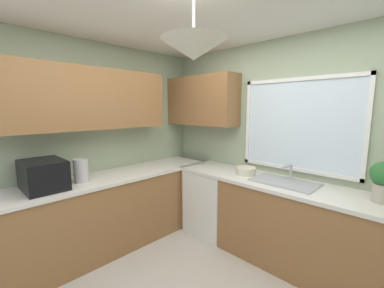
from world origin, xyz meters
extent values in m
cube|color=#9EAD8E|center=(0.00, 1.64, 1.25)|extent=(3.78, 0.06, 2.50)
cube|color=#9EAD8E|center=(-1.86, 0.00, 1.25)|extent=(0.06, 3.35, 2.50)
cube|color=silver|center=(0.10, 1.61, 1.50)|extent=(1.26, 0.02, 0.98)
cube|color=white|center=(0.10, 1.60, 2.01)|extent=(1.34, 0.04, 0.04)
cube|color=white|center=(0.10, 1.60, 1.00)|extent=(1.34, 0.04, 0.04)
cube|color=white|center=(-0.55, 1.60, 1.50)|extent=(0.04, 0.04, 1.06)
cube|color=white|center=(0.75, 1.60, 1.50)|extent=(0.04, 0.04, 1.06)
cube|color=olive|center=(-1.67, -0.20, 1.80)|extent=(0.32, 2.26, 0.70)
cube|color=olive|center=(-1.25, 1.45, 1.80)|extent=(1.15, 0.32, 0.70)
cylinder|color=#B7B7BC|center=(0.00, 0.00, 2.33)|extent=(0.02, 0.02, 0.35)
cone|color=silver|center=(0.00, 0.00, 2.08)|extent=(0.44, 0.44, 0.14)
cube|color=olive|center=(-1.52, 0.00, 0.43)|extent=(0.62, 2.93, 0.86)
cube|color=silver|center=(-1.52, 0.00, 0.88)|extent=(0.65, 2.96, 0.04)
cube|color=olive|center=(0.21, 1.30, 0.43)|extent=(2.84, 0.62, 0.86)
cube|color=silver|center=(0.21, 1.30, 0.88)|extent=(2.87, 0.65, 0.04)
cube|color=white|center=(-0.86, 1.27, 0.43)|extent=(0.60, 0.60, 0.85)
cube|color=black|center=(-1.52, -0.58, 1.04)|extent=(0.48, 0.36, 0.29)
cylinder|color=#B7B7BC|center=(-1.50, -0.22, 1.02)|extent=(0.15, 0.15, 0.26)
cube|color=#9EA0A5|center=(0.10, 1.30, 0.90)|extent=(0.66, 0.40, 0.02)
cylinder|color=#B7B7BC|center=(0.10, 1.46, 0.99)|extent=(0.03, 0.03, 0.18)
cylinder|color=#B7B7BC|center=(0.10, 1.36, 1.07)|extent=(0.02, 0.20, 0.02)
cylinder|color=#B2A899|center=(0.93, 1.35, 0.98)|extent=(0.14, 0.14, 0.16)
sphere|color=#2D6B33|center=(0.93, 1.35, 1.15)|extent=(0.21, 0.21, 0.21)
cylinder|color=beige|center=(-0.38, 1.30, 0.94)|extent=(0.23, 0.23, 0.09)
camera|label=1|loc=(1.18, -1.21, 1.70)|focal=22.78mm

